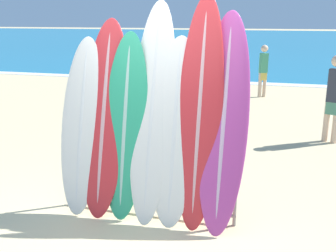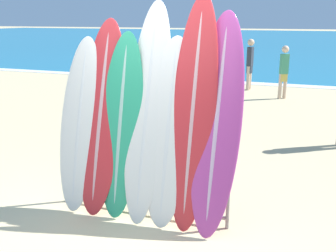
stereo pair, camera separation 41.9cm
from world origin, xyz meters
TOP-DOWN VIEW (x-y plane):
  - ground_plane at (0.00, 0.00)m, footprint 160.00×160.00m
  - ocean_water at (0.00, 39.87)m, footprint 120.00×60.00m
  - surfboard_rack at (0.03, 0.46)m, footprint 2.03×0.04m
  - surfboard_slot_0 at (-0.81, 0.47)m, footprint 0.54×0.65m
  - surfboard_slot_1 at (-0.53, 0.51)m, footprint 0.57×0.72m
  - surfboard_slot_2 at (-0.26, 0.48)m, footprint 0.53×0.58m
  - surfboard_slot_3 at (0.05, 0.54)m, footprint 0.51×0.81m
  - surfboard_slot_4 at (0.33, 0.48)m, footprint 0.56×0.65m
  - surfboard_slot_5 at (0.59, 0.53)m, footprint 0.50×0.73m
  - surfboard_slot_6 at (0.86, 0.53)m, footprint 0.53×0.82m
  - person_near_water at (-0.14, 9.30)m, footprint 0.22×0.27m
  - person_far_left at (1.00, 8.19)m, footprint 0.26×0.24m

SIDE VIEW (x-z plane):
  - ground_plane at x=0.00m, z-range 0.00..0.00m
  - ocean_water at x=0.00m, z-range 0.00..0.01m
  - surfboard_rack at x=0.03m, z-range 0.04..0.90m
  - person_far_left at x=1.00m, z-range 0.07..1.58m
  - person_near_water at x=-0.14m, z-range 0.07..1.69m
  - surfboard_slot_0 at x=-0.81m, z-range 0.00..2.07m
  - surfboard_slot_4 at x=0.33m, z-range 0.00..2.09m
  - surfboard_slot_2 at x=-0.26m, z-range 0.00..2.14m
  - surfboard_slot_1 at x=-0.53m, z-range 0.00..2.28m
  - surfboard_slot_6 at x=0.86m, z-range 0.00..2.37m
  - surfboard_slot_3 at x=0.05m, z-range 0.00..2.48m
  - surfboard_slot_5 at x=0.59m, z-range 0.00..2.54m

